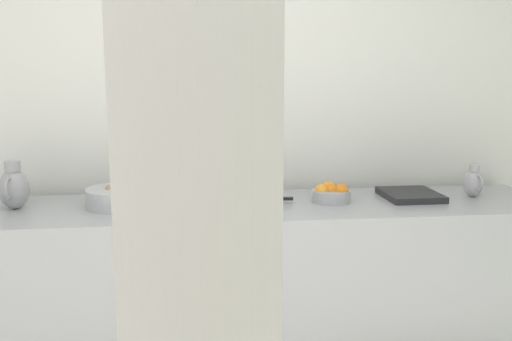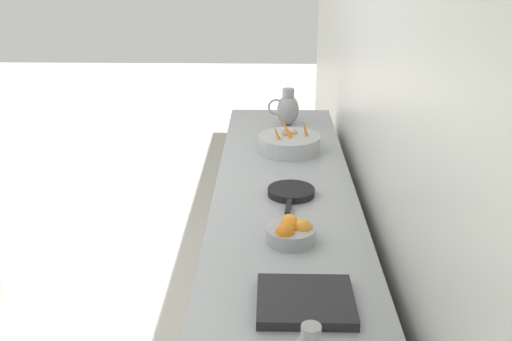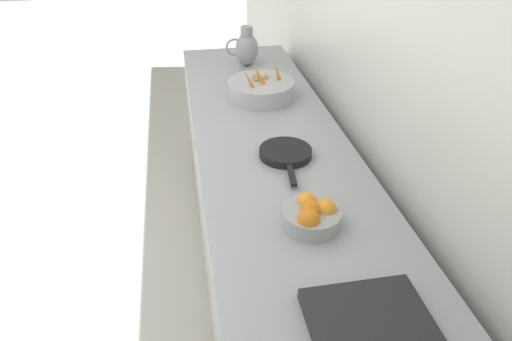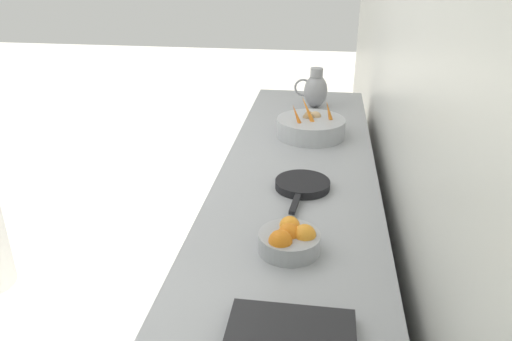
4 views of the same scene
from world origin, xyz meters
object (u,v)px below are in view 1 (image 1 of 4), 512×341
Objects in this scene: orange_bowl at (331,194)px; metal_pitcher_short at (474,182)px; vegetable_colander at (122,197)px; support_column at (197,129)px; metal_pitcher_tall at (14,188)px; skillet_on_counter at (244,200)px.

metal_pitcher_short is at bearing 91.74° from orange_bowl.
vegetable_colander is 2.00m from support_column.
skillet_on_counter is (0.01, 1.20, -0.10)m from metal_pitcher_tall.
metal_pitcher_tall is 2.52m from metal_pitcher_short.
support_column is at bearing -40.05° from metal_pitcher_short.
metal_pitcher_short is 1.32m from skillet_on_counter.
metal_pitcher_tall reaches higher than orange_bowl.
vegetable_colander is 1.47× the size of metal_pitcher_tall.
orange_bowl is 1.68m from metal_pitcher_tall.
metal_pitcher_short is 0.06× the size of support_column.
vegetable_colander is 0.65m from skillet_on_counter.
support_column is (1.87, -0.26, 0.57)m from skillet_on_counter.
metal_pitcher_short is 0.48× the size of skillet_on_counter.
vegetable_colander reaches higher than orange_bowl.
orange_bowl is 1.15× the size of metal_pitcher_short.
support_column is (1.86, -0.75, 0.55)m from orange_bowl.
metal_pitcher_tall is (-0.00, -0.55, 0.06)m from vegetable_colander.
support_column reaches higher than skillet_on_counter.
skillet_on_counter is at bearing -92.00° from orange_bowl.
metal_pitcher_short is at bearing 89.91° from metal_pitcher_tall.
support_column is at bearing 26.30° from metal_pitcher_tall.
orange_bowl is at bearing 88.71° from vegetable_colander.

